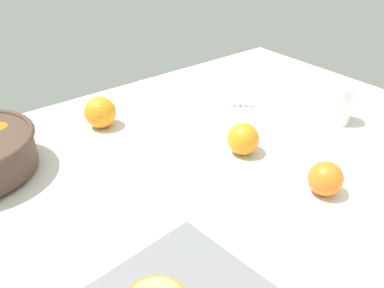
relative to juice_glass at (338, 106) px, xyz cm
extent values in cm
cube|color=silver|center=(-41.28, 6.74, -5.89)|extent=(139.08, 92.26, 3.00)
sphere|color=orange|center=(-69.97, 33.27, 0.53)|extent=(7.22, 7.22, 7.22)
cylinder|color=white|center=(0.00, 0.00, 0.38)|extent=(6.46, 6.46, 9.55)
cylinder|color=yellow|center=(0.00, 0.00, -0.63)|extent=(5.68, 5.68, 7.54)
sphere|color=orange|center=(-26.35, -15.65, -1.11)|extent=(6.57, 6.57, 6.57)
sphere|color=orange|center=(-47.19, 33.92, -0.57)|extent=(7.65, 7.65, 7.65)
sphere|color=orange|center=(-28.50, 3.99, -0.90)|extent=(6.98, 6.98, 6.98)
cylinder|color=#427947|center=(-12.08, 20.50, -4.24)|extent=(6.42, 5.45, 0.30)
sphere|color=#427947|center=(-13.95, 22.07, -4.09)|extent=(0.80, 0.80, 0.80)
sphere|color=#427947|center=(-12.71, 21.03, -4.09)|extent=(1.00, 1.00, 1.00)
sphere|color=#427947|center=(-11.46, 19.98, -4.09)|extent=(0.83, 0.83, 0.83)
sphere|color=#427947|center=(-10.22, 18.94, -4.09)|extent=(0.65, 0.65, 0.65)
camera|label=1|loc=(-83.34, -47.99, 43.45)|focal=37.73mm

